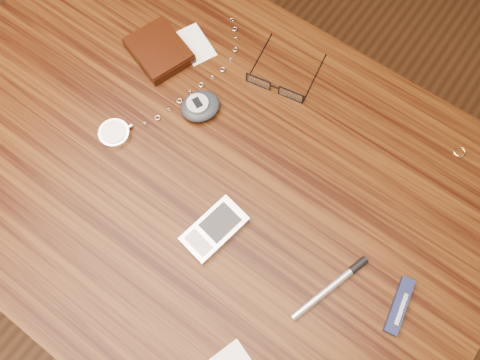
# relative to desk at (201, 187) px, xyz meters

# --- Properties ---
(ground) EXTENTS (3.80, 3.80, 0.00)m
(ground) POSITION_rel_desk_xyz_m (0.00, 0.00, -0.65)
(ground) COLOR #472814
(ground) RESTS_ON ground
(desk) EXTENTS (1.00, 0.70, 0.75)m
(desk) POSITION_rel_desk_xyz_m (0.00, 0.00, 0.00)
(desk) COLOR #351B08
(desk) RESTS_ON ground
(wallet_and_card) EXTENTS (0.15, 0.15, 0.02)m
(wallet_and_card) POSITION_rel_desk_xyz_m (-0.18, 0.13, 0.11)
(wallet_and_card) COLOR black
(wallet_and_card) RESTS_ON desk
(eyeglasses) EXTENTS (0.13, 0.13, 0.02)m
(eyeglasses) POSITION_rel_desk_xyz_m (0.02, 0.20, 0.11)
(eyeglasses) COLOR black
(eyeglasses) RESTS_ON desk
(gold_ring) EXTENTS (0.02, 0.02, 0.00)m
(gold_ring) POSITION_rel_desk_xyz_m (0.34, 0.27, 0.10)
(gold_ring) COLOR #E9C574
(gold_ring) RESTS_ON desk
(pocket_watch) EXTENTS (0.10, 0.34, 0.02)m
(pocket_watch) POSITION_rel_desk_xyz_m (-0.14, -0.03, 0.11)
(pocket_watch) COLOR white
(pocket_watch) RESTS_ON desk
(pda_phone) EXTENTS (0.07, 0.11, 0.02)m
(pda_phone) POSITION_rel_desk_xyz_m (0.09, -0.07, 0.11)
(pda_phone) COLOR silver
(pda_phone) RESTS_ON desk
(pedometer) EXTENTS (0.08, 0.09, 0.03)m
(pedometer) POSITION_rel_desk_xyz_m (-0.06, 0.09, 0.11)
(pedometer) COLOR black
(pedometer) RESTS_ON desk
(pocket_knife) EXTENTS (0.03, 0.09, 0.01)m
(pocket_knife) POSITION_rel_desk_xyz_m (0.38, -0.00, 0.11)
(pocket_knife) COLOR #0F1037
(pocket_knife) RESTS_ON desk
(silver_pen) EXTENTS (0.05, 0.14, 0.01)m
(silver_pen) POSITION_rel_desk_xyz_m (0.29, -0.03, 0.11)
(silver_pen) COLOR silver
(silver_pen) RESTS_ON desk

